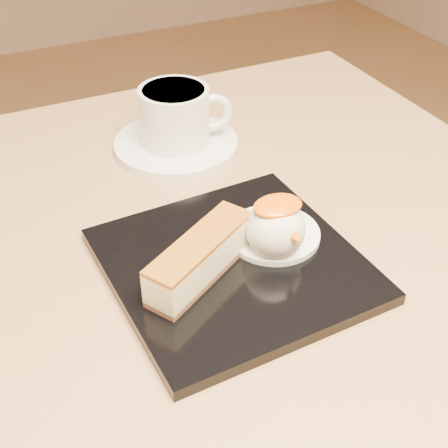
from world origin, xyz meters
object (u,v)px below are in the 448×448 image
table (207,378)px  coffee_cup (176,114)px  cheesecake (200,258)px  ice_cream_scoop (275,228)px  saucer (176,144)px  dessert_plate (233,265)px

table → coffee_cup: bearing=74.0°
table → cheesecake: bearing=-122.2°
table → coffee_cup: (0.06, 0.22, 0.20)m
cheesecake → ice_cream_scoop: bearing=-30.7°
saucer → cheesecake: bearing=-106.8°
ice_cream_scoop → cheesecake: bearing=180.0°
cheesecake → saucer: bearing=42.5°
ice_cream_scoop → saucer: size_ratio=0.37×
ice_cream_scoop → coffee_cup: bearing=90.4°
table → cheesecake: 0.19m
table → dessert_plate: dessert_plate is taller
dessert_plate → saucer: 0.23m
saucer → coffee_cup: coffee_cup is taller
dessert_plate → ice_cream_scoop: size_ratio=3.99×
cheesecake → ice_cream_scoop: (0.08, 0.00, 0.01)m
ice_cream_scoop → dessert_plate: bearing=172.9°
dessert_plate → ice_cream_scoop: 0.05m
dessert_plate → coffee_cup: size_ratio=2.01×
table → cheesecake: size_ratio=6.63×
saucer → coffee_cup: (0.00, -0.00, 0.04)m
table → coffee_cup: size_ratio=7.31×
coffee_cup → dessert_plate: bearing=-84.1°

